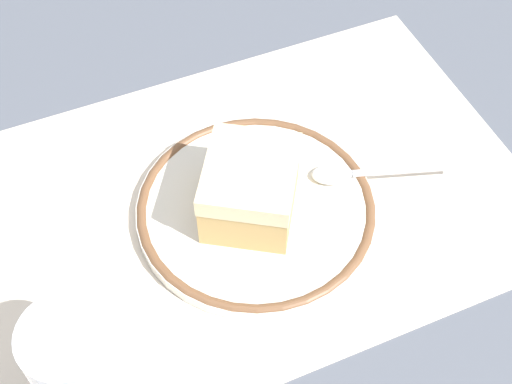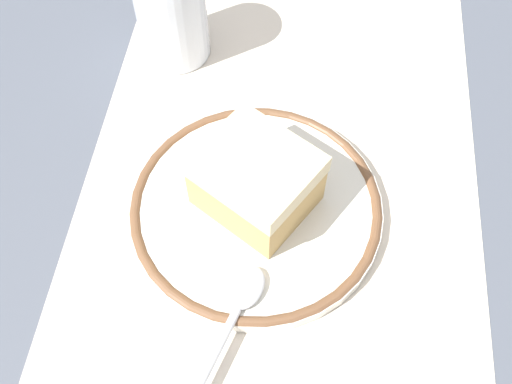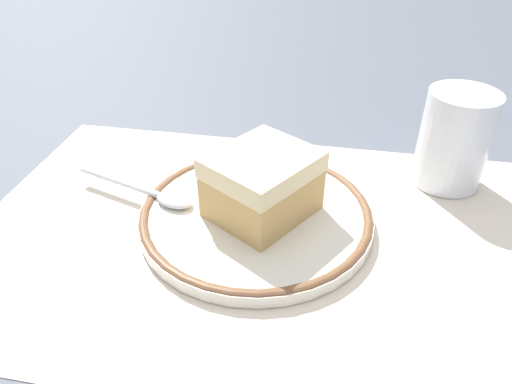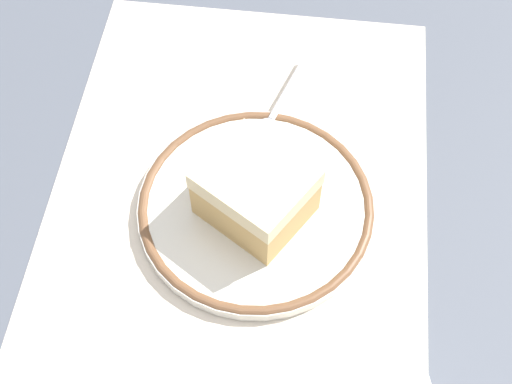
# 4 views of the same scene
# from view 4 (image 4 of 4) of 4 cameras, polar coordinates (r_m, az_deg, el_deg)

# --- Properties ---
(ground_plane) EXTENTS (2.40, 2.40, 0.00)m
(ground_plane) POSITION_cam_4_polar(r_m,az_deg,el_deg) (0.60, -1.85, -3.05)
(ground_plane) COLOR #4C515B
(placemat) EXTENTS (0.52, 0.33, 0.00)m
(placemat) POSITION_cam_4_polar(r_m,az_deg,el_deg) (0.60, -1.85, -3.01)
(placemat) COLOR beige
(placemat) RESTS_ON ground_plane
(plate) EXTENTS (0.20, 0.20, 0.01)m
(plate) POSITION_cam_4_polar(r_m,az_deg,el_deg) (0.60, 0.00, -1.21)
(plate) COLOR silver
(plate) RESTS_ON placemat
(cake_slice) EXTENTS (0.10, 0.11, 0.06)m
(cake_slice) POSITION_cam_4_polar(r_m,az_deg,el_deg) (0.57, -0.03, -0.01)
(cake_slice) COLOR tan
(cake_slice) RESTS_ON plate
(spoon) EXTENTS (0.13, 0.05, 0.01)m
(spoon) POSITION_cam_4_polar(r_m,az_deg,el_deg) (0.64, 1.37, 6.20)
(spoon) COLOR silver
(spoon) RESTS_ON plate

